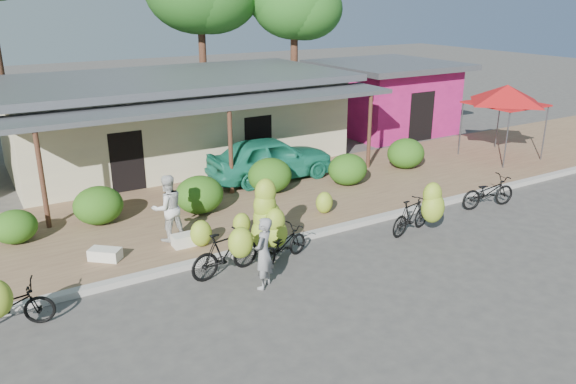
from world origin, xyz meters
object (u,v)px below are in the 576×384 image
bike_center (273,228)px  vendor (264,253)px  sack_far (105,254)px  bike_far_left (4,305)px  bike_right (419,211)px  sack_near (189,239)px  tree_near_right (290,3)px  red_canopy (507,94)px  bike_left (228,251)px  bystander (168,208)px  teal_van (271,158)px  bike_far_right (488,192)px

bike_center → vendor: bike_center is taller
sack_far → vendor: size_ratio=0.45×
bike_far_left → vendor: size_ratio=1.13×
bike_right → sack_near: bearing=54.7°
tree_near_right → sack_far: bearing=-136.7°
tree_near_right → bike_center: (-8.40, -13.17, -5.09)m
tree_near_right → red_canopy: bearing=-69.9°
bike_left → tree_near_right: bearing=-44.1°
bike_center → bike_right: size_ratio=1.18×
red_canopy → bystander: red_canopy is taller
bike_center → teal_van: bike_center is taller
tree_near_right → bike_right: bearing=-107.2°
sack_far → teal_van: bearing=28.1°
bike_left → sack_far: size_ratio=2.50×
tree_near_right → sack_far: (-12.07, -11.38, -5.62)m
red_canopy → bike_right: red_canopy is taller
bike_right → teal_van: bearing=-1.8°
bystander → teal_van: (4.82, 3.17, -0.13)m
bike_far_right → bike_right: bearing=107.5°
bike_left → bike_center: 1.42m
bike_center → vendor: (-0.91, -1.19, 0.04)m
bike_right → sack_near: (-5.67, 2.37, -0.43)m
bystander → teal_van: 5.77m
sack_far → red_canopy: bearing=4.8°
sack_near → bike_far_left: bearing=-158.7°
bike_left → red_canopy: bearing=-83.9°
red_canopy → bystander: size_ratio=1.97×
tree_near_right → vendor: (-9.31, -14.36, -5.05)m
red_canopy → vendor: bearing=-161.7°
bike_far_left → bike_center: bearing=-72.8°
tree_near_right → teal_van: (-5.50, -7.87, -5.01)m
sack_far → bystander: bearing=11.1°
bike_center → teal_van: (2.90, 5.29, 0.08)m
sack_far → teal_van: size_ratio=0.17×
bystander → bike_far_left: bearing=24.5°
tree_near_right → red_canopy: size_ratio=2.14×
bike_far_left → bike_center: 6.03m
tree_near_right → teal_van: bearing=-124.9°
bike_far_left → sack_far: 3.06m
bike_center → bystander: 2.88m
sack_near → teal_van: size_ratio=0.19×
vendor → bike_right: bearing=144.8°
vendor → teal_van: bearing=-160.1°
bike_far_right → vendor: (-8.32, -0.90, 0.34)m
red_canopy → sack_far: (-15.76, -1.33, -2.35)m
bike_far_left → sack_far: (2.35, 1.94, -0.31)m
teal_van → sack_far: bearing=119.6°
bike_left → teal_van: bearing=-45.5°
bike_left → sack_far: (-2.30, 2.09, -0.37)m
bike_left → bike_far_right: 8.78m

